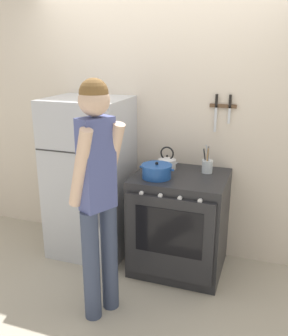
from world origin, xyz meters
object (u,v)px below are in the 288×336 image
at_px(stove_range, 179,222).
at_px(person, 98,189).
at_px(refrigerator, 90,178).
at_px(tea_kettle, 167,162).
at_px(dutch_oven_pot, 157,171).
at_px(utensil_jar, 207,166).

xyz_separation_m(stove_range, person, (-0.41, -0.80, 0.56)).
distance_m(refrigerator, tea_kettle, 0.78).
bearing_deg(tea_kettle, dutch_oven_pot, -92.97).
distance_m(tea_kettle, person, 1.00).
bearing_deg(refrigerator, dutch_oven_pot, -12.36).
distance_m(refrigerator, person, 1.02).
bearing_deg(tea_kettle, refrigerator, -171.02).
bearing_deg(dutch_oven_pot, refrigerator, 167.64).
relative_size(dutch_oven_pot, tea_kettle, 1.44).
height_order(refrigerator, utensil_jar, refrigerator).
xyz_separation_m(refrigerator, person, (0.51, -0.85, 0.25)).
bearing_deg(person, refrigerator, 57.08).
height_order(refrigerator, person, person).
height_order(utensil_jar, person, person).
distance_m(stove_range, utensil_jar, 0.58).
xyz_separation_m(dutch_oven_pot, tea_kettle, (0.01, 0.28, 0.00)).
relative_size(stove_range, utensil_jar, 3.50).
bearing_deg(person, utensil_jar, -5.94).
distance_m(refrigerator, stove_range, 0.97).
xyz_separation_m(dutch_oven_pot, person, (-0.22, -0.69, 0.05)).
bearing_deg(person, dutch_oven_pot, 8.19).
bearing_deg(refrigerator, utensil_jar, 6.29).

